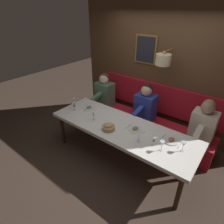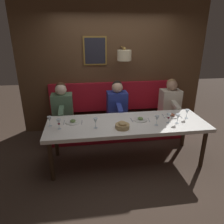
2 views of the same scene
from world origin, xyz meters
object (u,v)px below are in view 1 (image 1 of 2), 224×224
diner_middle (105,91)px  wine_glass_5 (74,105)px  dining_table (121,129)px  wine_glass_6 (139,135)px  wine_glass_3 (162,144)px  wine_glass_4 (74,100)px  bread_bowl (108,127)px  wine_glass_1 (93,114)px  diner_near (145,104)px  wine_glass_2 (183,145)px  wine_glass_0 (154,139)px  diner_nearest (204,122)px

diner_middle → wine_glass_5: diner_middle is taller
dining_table → wine_glass_6: size_ratio=16.12×
dining_table → wine_glass_3: bearing=-100.3°
wine_glass_4 → diner_middle: bearing=-8.7°
wine_glass_6 → bread_bowl: size_ratio=0.75×
wine_glass_3 → wine_glass_1: bearing=89.4°
diner_near → wine_glass_6: diner_near is taller
diner_middle → bread_bowl: size_ratio=3.60×
diner_middle → wine_glass_2: (-0.86, -2.17, 0.04)m
wine_glass_6 → wine_glass_4: bearing=82.9°
bread_bowl → wine_glass_6: bearing=-86.1°
wine_glass_6 → wine_glass_2: bearing=-72.1°
wine_glass_3 → bread_bowl: wine_glass_3 is taller
wine_glass_1 → wine_glass_6: bearing=-92.2°
wine_glass_3 → wine_glass_4: 2.06m
wine_glass_0 → dining_table: bearing=80.4°
wine_glass_1 → wine_glass_2: same height
diner_near → bread_bowl: bearing=174.8°
diner_middle → wine_glass_6: 1.88m
diner_nearest → wine_glass_4: (-0.84, 2.36, 0.04)m
dining_table → wine_glass_3: wine_glass_3 is taller
diner_nearest → wine_glass_2: 0.86m
diner_middle → wine_glass_3: size_ratio=4.82×
wine_glass_2 → wine_glass_5: 2.15m
wine_glass_1 → wine_glass_4: bearing=76.4°
diner_nearest → wine_glass_0: 1.09m
wine_glass_4 → wine_glass_0: bearing=-94.6°
wine_glass_2 → wine_glass_5: bearing=93.1°
wine_glass_4 → wine_glass_6: 1.70m
wine_glass_0 → wine_glass_2: bearing=-70.3°
diner_nearest → wine_glass_1: diner_nearest is taller
wine_glass_2 → wine_glass_6: (-0.20, 0.61, 0.00)m
diner_near → wine_glass_0: (-0.99, -0.69, 0.04)m
wine_glass_6 → diner_middle: bearing=56.0°
wine_glass_1 → wine_glass_4: (0.17, 0.71, 0.00)m
wine_glass_3 → diner_nearest: bearing=-16.6°
wine_glass_4 → bread_bowl: 1.15m
diner_near → wine_glass_4: (-0.84, 1.22, 0.04)m
dining_table → wine_glass_1: wine_glass_1 is taller
bread_bowl → dining_table: bearing=-29.3°
wine_glass_1 → dining_table: bearing=-75.8°
wine_glass_1 → wine_glass_2: bearing=-84.3°
wine_glass_1 → wine_glass_5: same height
diner_near → bread_bowl: diner_near is taller
diner_nearest → diner_middle: same height
diner_near → wine_glass_0: diner_near is taller
wine_glass_4 → wine_glass_6: (-0.21, -1.69, 0.00)m
wine_glass_1 → wine_glass_3: (-0.01, -1.34, 0.00)m
diner_middle → wine_glass_0: (-0.99, -1.78, 0.04)m
diner_near → wine_glass_2: bearing=-128.6°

